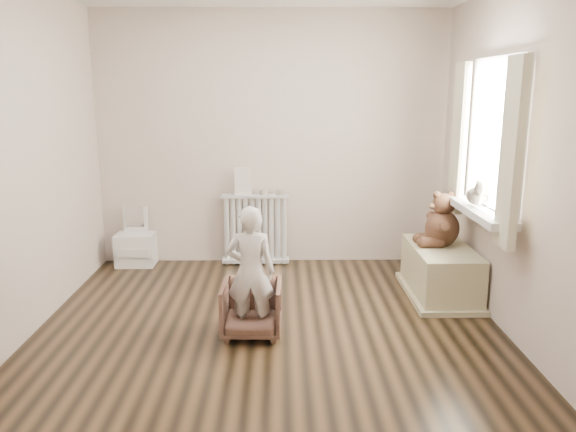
{
  "coord_description": "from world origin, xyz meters",
  "views": [
    {
      "loc": [
        0.09,
        -4.03,
        1.83
      ],
      "look_at": [
        0.15,
        0.45,
        0.8
      ],
      "focal_mm": 35.0,
      "sensor_mm": 36.0,
      "label": 1
    }
  ],
  "objects_px": {
    "radiator": "(255,228)",
    "teddy_bear": "(443,221)",
    "toy_vanity": "(135,240)",
    "toy_bench": "(440,274)",
    "child": "(251,272)",
    "armchair": "(252,308)",
    "plush_cat": "(477,194)"
  },
  "relations": [
    {
      "from": "toy_vanity",
      "to": "toy_bench",
      "type": "distance_m",
      "value": 3.09
    },
    {
      "from": "child",
      "to": "toy_bench",
      "type": "relative_size",
      "value": 1.03
    },
    {
      "from": "radiator",
      "to": "child",
      "type": "xyz_separation_m",
      "value": [
        0.04,
        -1.8,
        0.12
      ]
    },
    {
      "from": "radiator",
      "to": "plush_cat",
      "type": "height_order",
      "value": "plush_cat"
    },
    {
      "from": "toy_bench",
      "to": "radiator",
      "type": "bearing_deg",
      "value": 150.67
    },
    {
      "from": "teddy_bear",
      "to": "radiator",
      "type": "bearing_deg",
      "value": 151.04
    },
    {
      "from": "child",
      "to": "teddy_bear",
      "type": "relative_size",
      "value": 2.04
    },
    {
      "from": "plush_cat",
      "to": "radiator",
      "type": "bearing_deg",
      "value": 129.73
    },
    {
      "from": "radiator",
      "to": "teddy_bear",
      "type": "relative_size",
      "value": 1.54
    },
    {
      "from": "teddy_bear",
      "to": "child",
      "type": "bearing_deg",
      "value": -152.6
    },
    {
      "from": "child",
      "to": "toy_bench",
      "type": "xyz_separation_m",
      "value": [
        1.65,
        0.85,
        -0.31
      ]
    },
    {
      "from": "toy_vanity",
      "to": "radiator",
      "type": "bearing_deg",
      "value": 1.37
    },
    {
      "from": "armchair",
      "to": "teddy_bear",
      "type": "bearing_deg",
      "value": 29.1
    },
    {
      "from": "toy_vanity",
      "to": "teddy_bear",
      "type": "relative_size",
      "value": 1.29
    },
    {
      "from": "toy_bench",
      "to": "plush_cat",
      "type": "distance_m",
      "value": 0.89
    },
    {
      "from": "radiator",
      "to": "armchair",
      "type": "xyz_separation_m",
      "value": [
        0.04,
        -1.75,
        -0.18
      ]
    },
    {
      "from": "radiator",
      "to": "armchair",
      "type": "bearing_deg",
      "value": -88.54
    },
    {
      "from": "radiator",
      "to": "toy_bench",
      "type": "xyz_separation_m",
      "value": [
        1.7,
        -0.95,
        -0.19
      ]
    },
    {
      "from": "toy_bench",
      "to": "plush_cat",
      "type": "relative_size",
      "value": 3.67
    },
    {
      "from": "child",
      "to": "toy_bench",
      "type": "bearing_deg",
      "value": -151.16
    },
    {
      "from": "toy_vanity",
      "to": "armchair",
      "type": "xyz_separation_m",
      "value": [
        1.3,
        -1.72,
        -0.07
      ]
    },
    {
      "from": "child",
      "to": "radiator",
      "type": "bearing_deg",
      "value": -86.96
    },
    {
      "from": "child",
      "to": "teddy_bear",
      "type": "distance_m",
      "value": 1.9
    },
    {
      "from": "toy_vanity",
      "to": "armchair",
      "type": "bearing_deg",
      "value": -52.92
    },
    {
      "from": "toy_vanity",
      "to": "armchair",
      "type": "height_order",
      "value": "toy_vanity"
    },
    {
      "from": "radiator",
      "to": "child",
      "type": "relative_size",
      "value": 0.76
    },
    {
      "from": "toy_vanity",
      "to": "teddy_bear",
      "type": "distance_m",
      "value": 3.11
    },
    {
      "from": "armchair",
      "to": "radiator",
      "type": "bearing_deg",
      "value": 93.08
    },
    {
      "from": "toy_vanity",
      "to": "toy_bench",
      "type": "relative_size",
      "value": 0.65
    },
    {
      "from": "toy_vanity",
      "to": "plush_cat",
      "type": "xyz_separation_m",
      "value": [
        3.09,
        -1.3,
        0.72
      ]
    },
    {
      "from": "armchair",
      "to": "child",
      "type": "xyz_separation_m",
      "value": [
        0.0,
        -0.05,
        0.31
      ]
    },
    {
      "from": "toy_vanity",
      "to": "armchair",
      "type": "distance_m",
      "value": 2.16
    }
  ]
}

